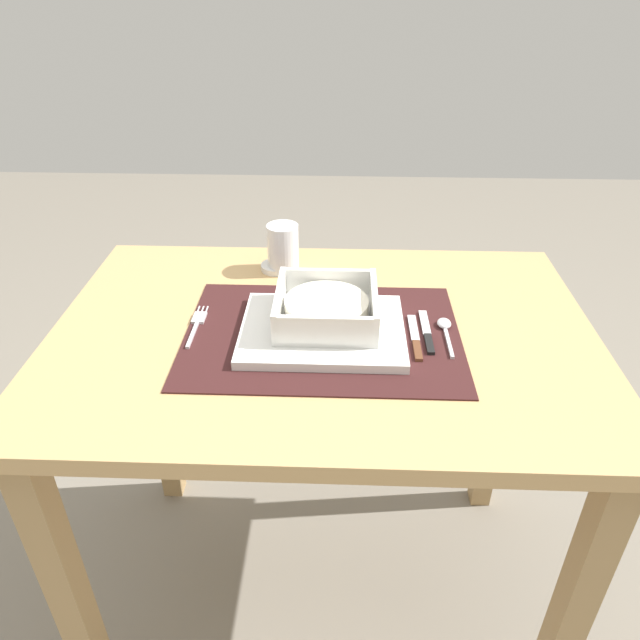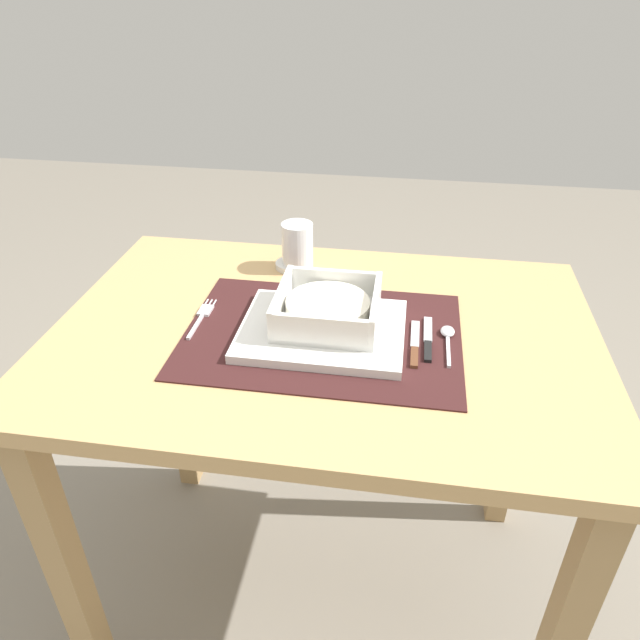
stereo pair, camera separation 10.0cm
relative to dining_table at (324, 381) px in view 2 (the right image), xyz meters
name	(u,v)px [view 2 (the right image)]	position (x,y,z in m)	size (l,w,h in m)	color
ground_plane	(323,583)	(0.00, 0.00, -0.61)	(6.00, 6.00, 0.00)	gray
dining_table	(324,381)	(0.00, 0.00, 0.00)	(0.94, 0.65, 0.73)	tan
placemat	(320,334)	(0.00, -0.02, 0.12)	(0.47, 0.33, 0.00)	#381919
serving_plate	(324,330)	(0.00, -0.02, 0.13)	(0.28, 0.22, 0.02)	white
porridge_bowl	(328,310)	(0.01, 0.00, 0.16)	(0.17, 0.17, 0.06)	white
fork	(203,315)	(-0.22, 0.00, 0.12)	(0.02, 0.13, 0.00)	silver
spoon	(448,336)	(0.21, 0.00, 0.12)	(0.02, 0.11, 0.01)	silver
butter_knife	(428,341)	(0.18, -0.02, 0.12)	(0.01, 0.13, 0.01)	black
bread_knife	(415,347)	(0.16, -0.04, 0.12)	(0.01, 0.13, 0.01)	#59331E
drinking_glass	(298,249)	(-0.09, 0.22, 0.16)	(0.06, 0.06, 0.10)	white
condiment_saucer	(291,263)	(-0.10, 0.22, 0.13)	(0.06, 0.06, 0.04)	white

